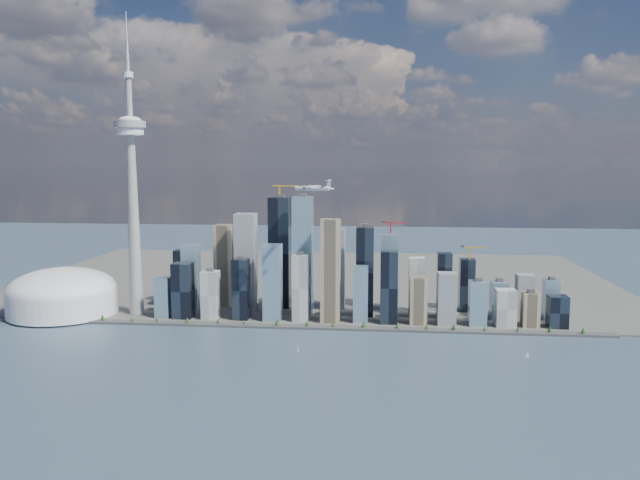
# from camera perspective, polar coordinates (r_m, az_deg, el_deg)

# --- Properties ---
(ground) EXTENTS (4000.00, 4000.00, 0.00)m
(ground) POSITION_cam_1_polar(r_m,az_deg,el_deg) (863.65, -5.38, -12.30)
(ground) COLOR #344B5C
(ground) RESTS_ON ground
(seawall) EXTENTS (1100.00, 22.00, 4.00)m
(seawall) POSITION_cam_1_polar(r_m,az_deg,el_deg) (1098.42, -2.82, -7.91)
(seawall) COLOR #383838
(seawall) RESTS_ON ground
(land) EXTENTS (1400.00, 900.00, 3.00)m
(land) POSITION_cam_1_polar(r_m,az_deg,el_deg) (1533.94, -0.28, -3.59)
(land) COLOR #4C4C47
(land) RESTS_ON ground
(shoreline_trees) EXTENTS (960.53, 7.20, 8.80)m
(shoreline_trees) POSITION_cam_1_polar(r_m,az_deg,el_deg) (1096.68, -2.82, -7.57)
(shoreline_trees) COLOR #3F2D1E
(shoreline_trees) RESTS_ON seawall
(skyscraper_cluster) EXTENTS (736.00, 142.00, 242.42)m
(skyscraper_cluster) POSITION_cam_1_polar(r_m,az_deg,el_deg) (1159.41, 0.72, -3.41)
(skyscraper_cluster) COLOR black
(skyscraper_cluster) RESTS_ON land
(needle_tower) EXTENTS (56.00, 56.00, 550.50)m
(needle_tower) POSITION_cam_1_polar(r_m,az_deg,el_deg) (1201.85, -16.78, 4.39)
(needle_tower) COLOR gray
(needle_tower) RESTS_ON land
(dome_stadium) EXTENTS (200.00, 200.00, 86.00)m
(dome_stadium) POSITION_cam_1_polar(r_m,az_deg,el_deg) (1276.60, -22.46, -4.59)
(dome_stadium) COLOR white
(dome_stadium) RESTS_ON land
(airplane) EXTENTS (69.65, 62.12, 17.22)m
(airplane) POSITION_cam_1_polar(r_m,az_deg,el_deg) (996.02, -0.65, 4.78)
(airplane) COLOR silver
(airplane) RESTS_ON ground
(sailboat_west) EXTENTS (5.79, 3.16, 8.13)m
(sailboat_west) POSITION_cam_1_polar(r_m,az_deg,el_deg) (966.77, -2.02, -9.97)
(sailboat_west) COLOR silver
(sailboat_west) RESTS_ON ground
(sailboat_east) EXTENTS (5.93, 1.99, 8.20)m
(sailboat_east) POSITION_cam_1_polar(r_m,az_deg,el_deg) (987.89, 18.41, -9.96)
(sailboat_east) COLOR silver
(sailboat_east) RESTS_ON ground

